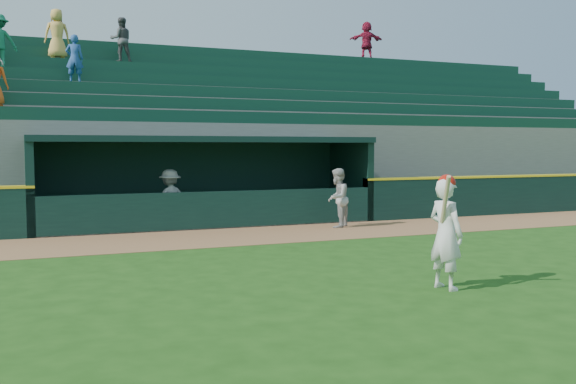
# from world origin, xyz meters

# --- Properties ---
(ground) EXTENTS (120.00, 120.00, 0.00)m
(ground) POSITION_xyz_m (0.00, 0.00, 0.00)
(ground) COLOR #1E4611
(ground) RESTS_ON ground
(warning_track) EXTENTS (40.00, 3.00, 0.01)m
(warning_track) POSITION_xyz_m (0.00, 4.90, 0.01)
(warning_track) COLOR #906039
(warning_track) RESTS_ON ground
(field_wall_right) EXTENTS (15.50, 0.30, 1.20)m
(field_wall_right) POSITION_xyz_m (12.25, 6.55, 0.60)
(field_wall_right) COLOR black
(field_wall_right) RESTS_ON ground
(wall_stripe_right) EXTENTS (15.50, 0.32, 0.06)m
(wall_stripe_right) POSITION_xyz_m (12.25, 6.55, 1.23)
(wall_stripe_right) COLOR yellow
(wall_stripe_right) RESTS_ON field_wall_right
(dugout_player_front) EXTENTS (0.98, 0.98, 1.60)m
(dugout_player_front) POSITION_xyz_m (3.08, 5.54, 0.80)
(dugout_player_front) COLOR #A5A49F
(dugout_player_front) RESTS_ON ground
(dugout_player_inside) EXTENTS (1.15, 0.87, 1.58)m
(dugout_player_inside) POSITION_xyz_m (-1.14, 7.05, 0.79)
(dugout_player_inside) COLOR #9A9A95
(dugout_player_inside) RESTS_ON ground
(dugout) EXTENTS (9.40, 2.80, 2.46)m
(dugout) POSITION_xyz_m (0.00, 8.00, 1.36)
(dugout) COLOR #62625E
(dugout) RESTS_ON ground
(stands) EXTENTS (34.50, 6.25, 7.52)m
(stands) POSITION_xyz_m (-0.01, 12.57, 2.39)
(stands) COLOR slate
(stands) RESTS_ON ground
(batter_at_plate) EXTENTS (0.58, 0.80, 1.77)m
(batter_at_plate) POSITION_xyz_m (1.18, -1.83, 0.89)
(batter_at_plate) COLOR silver
(batter_at_plate) RESTS_ON ground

